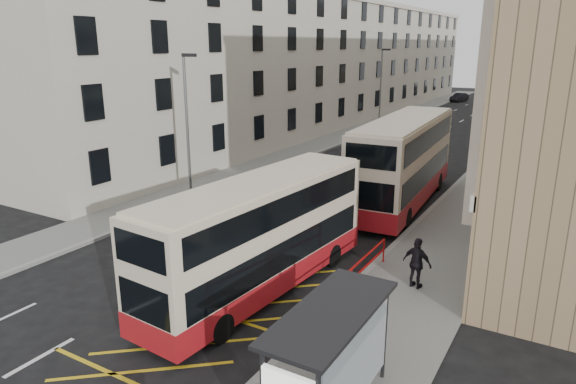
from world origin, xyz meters
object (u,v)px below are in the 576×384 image
Objects in this scene: street_lamp_near at (187,119)px; white_van at (376,131)px; street_lamp_far at (381,84)px; double_decker_front at (260,236)px; pedestrian_near at (334,344)px; double_decker_rear at (404,161)px; car_silver at (422,112)px; bus_shelter at (329,348)px; car_red at (519,107)px; pedestrian_mid at (328,367)px; pedestrian_far at (417,263)px; car_dark at (459,97)px.

street_lamp_near is 1.53× the size of white_van.
street_lamp_far is 38.64m from double_decker_front.
street_lamp_near reaches higher than pedestrian_near.
double_decker_rear is 3.02× the size of car_silver.
street_lamp_far is 26.90m from double_decker_rear.
bus_shelter is 19.38m from street_lamp_near.
bus_shelter is 63.20m from car_red.
street_lamp_near reaches higher than double_decker_rear.
double_decker_rear is 20.48m from white_van.
white_van is (1.94, 23.85, -3.91)m from street_lamp_near.
pedestrian_far is (0.14, 6.96, 0.14)m from pedestrian_mid.
bus_shelter is 0.35× the size of double_decker_rear.
double_decker_rear is (10.58, 5.36, -2.19)m from street_lamp_near.
double_decker_front is (-5.14, 5.03, -0.02)m from bus_shelter.
double_decker_front is 48.66m from car_silver.
car_silver is 1.01× the size of car_dark.
bus_shelter is 0.81× the size of white_van.
car_red is (-3.18, 62.19, -0.15)m from pedestrian_mid.
pedestrian_far is (3.81, -9.91, -1.35)m from double_decker_rear.
bus_shelter is 1.55m from pedestrian_mid.
car_red reaches higher than car_dark.
street_lamp_near is 4.29× the size of pedestrian_near.
street_lamp_far reaches higher than pedestrian_near.
street_lamp_near is (-14.69, 12.39, 2.50)m from bus_shelter.
white_van is at bearing 111.55° from double_decker_rear.
pedestrian_mid is (-0.44, 0.89, -1.18)m from bus_shelter.
pedestrian_mid is at bearing -62.36° from white_van.
double_decker_front is 5.69m from pedestrian_far.
pedestrian_far is at bearing -17.51° from street_lamp_near.
pedestrian_near is at bearing -32.21° from double_decker_front.
pedestrian_near is at bearing -70.97° from street_lamp_far.
double_decker_rear is at bearing 93.22° from pedestrian_mid.
bus_shelter is 74.59m from car_dark.
pedestrian_mid reaches higher than white_van.
white_van reaches higher than car_silver.
pedestrian_far is (-0.30, 7.85, -1.05)m from bus_shelter.
car_red is at bearing 79.63° from white_van.
car_silver is 0.73× the size of car_red.
pedestrian_mid is at bearing -38.89° from street_lamp_near.
car_silver is at bearing 100.09° from white_van.
street_lamp_near is at bearing -79.35° from car_dark.
car_silver is at bearing 82.21° from street_lamp_far.
car_silver is at bearing 94.74° from pedestrian_mid.
street_lamp_far is 0.76× the size of double_decker_front.
pedestrian_near is at bearing 111.12° from bus_shelter.
white_van is (-7.62, 31.21, -1.39)m from double_decker_front.
street_lamp_far is (-14.69, 42.39, 2.50)m from bus_shelter.
street_lamp_far is at bearing 108.83° from double_decker_front.
car_dark is 0.72× the size of car_red.
double_decker_front is 12.77m from double_decker_rear.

